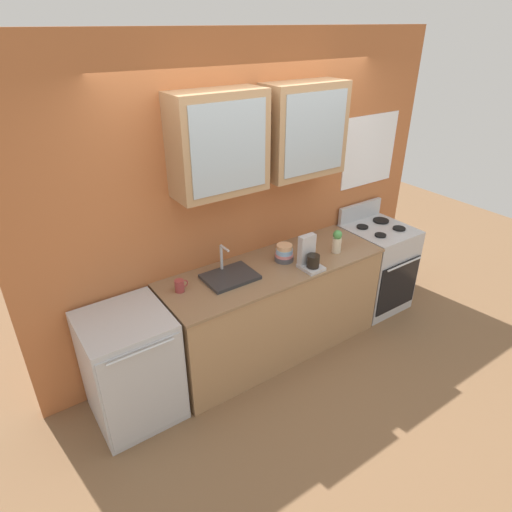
% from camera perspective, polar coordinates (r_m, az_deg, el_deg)
% --- Properties ---
extents(ground_plane, '(10.00, 10.00, 0.00)m').
position_cam_1_polar(ground_plane, '(4.32, 2.21, -11.77)').
color(ground_plane, brown).
extents(back_wall_unit, '(4.03, 0.42, 2.75)m').
position_cam_1_polar(back_wall_unit, '(3.80, -0.38, 8.94)').
color(back_wall_unit, '#B76638').
rests_on(back_wall_unit, ground_plane).
extents(counter, '(2.05, 0.68, 0.91)m').
position_cam_1_polar(counter, '(4.05, 2.33, -6.84)').
color(counter, '#A87F56').
rests_on(counter, ground_plane).
extents(stove_range, '(0.62, 0.68, 1.09)m').
position_cam_1_polar(stove_range, '(4.86, 15.24, -1.31)').
color(stove_range, silver).
rests_on(stove_range, ground_plane).
extents(sink_faucet, '(0.42, 0.32, 0.26)m').
position_cam_1_polar(sink_faucet, '(3.61, -3.45, -2.60)').
color(sink_faucet, '#2D2D30').
rests_on(sink_faucet, counter).
extents(bowl_stack, '(0.17, 0.17, 0.15)m').
position_cam_1_polar(bowl_stack, '(3.86, 3.70, 0.36)').
color(bowl_stack, '#4C4C54').
rests_on(bowl_stack, counter).
extents(vase, '(0.08, 0.08, 0.22)m').
position_cam_1_polar(vase, '(4.04, 10.50, 1.91)').
color(vase, beige).
rests_on(vase, counter).
extents(cup_near_sink, '(0.11, 0.07, 0.10)m').
position_cam_1_polar(cup_near_sink, '(3.48, -9.90, -3.83)').
color(cup_near_sink, '#993838').
rests_on(cup_near_sink, counter).
extents(dishwasher, '(0.63, 0.66, 0.91)m').
position_cam_1_polar(dishwasher, '(3.57, -15.97, -13.79)').
color(dishwasher, silver).
rests_on(dishwasher, ground_plane).
extents(coffee_maker, '(0.17, 0.20, 0.29)m').
position_cam_1_polar(coffee_maker, '(3.75, 6.98, -0.05)').
color(coffee_maker, '#B7B7BC').
rests_on(coffee_maker, counter).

